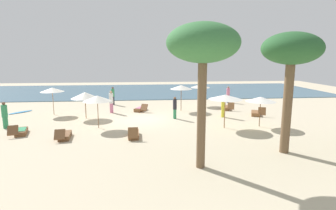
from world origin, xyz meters
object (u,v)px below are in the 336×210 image
Objects in this scene: person_3 at (223,106)px; surfboard at (21,112)px; lounger_1 at (256,113)px; lounger_5 at (141,109)px; lounger_0 at (64,136)px; umbrella_0 at (52,90)px; umbrella_1 at (261,99)px; lounger_2 at (226,108)px; person_0 at (175,107)px; umbrella_3 at (225,97)px; lounger_3 at (21,131)px; umbrella_5 at (85,95)px; person_1 at (228,94)px; person_4 at (111,102)px; person_5 at (5,115)px; person_2 at (113,96)px; umbrella_4 at (200,86)px; umbrella_2 at (97,98)px; palm_2 at (203,46)px; umbrella_6 at (181,87)px; palm_1 at (291,52)px; lounger_4 at (134,134)px.

surfboard is at bearing 168.63° from person_3.
lounger_5 is (-9.24, 2.63, 0.00)m from lounger_1.
lounger_1 is (13.62, 5.07, 0.00)m from lounger_0.
umbrella_0 is 15.95m from umbrella_1.
lounger_2 is 5.96m from person_0.
umbrella_3 is 1.24× the size of lounger_3.
umbrella_3 is at bearing -22.52° from surfboard.
umbrella_1 is 0.97× the size of umbrella_5.
person_1 is at bearing 69.48° from person_3.
person_5 is at bearing -145.13° from person_4.
umbrella_0 is 0.99× the size of umbrella_3.
umbrella_3 is 1.26× the size of person_2.
umbrella_0 is 1.15× the size of surfboard.
lounger_2 reaches higher than lounger_3.
person_0 is 0.88× the size of surfboard.
person_0 is 13.18m from surfboard.
lounger_0 is 5.29m from person_5.
umbrella_4 reaches higher than person_2.
umbrella_4 reaches higher than surfboard.
person_1 reaches higher than surfboard.
umbrella_2 is 1.21× the size of lounger_3.
umbrella_2 is at bearing -157.39° from person_0.
lounger_3 is at bearing -166.22° from umbrella_2.
palm_2 is 18.70m from surfboard.
umbrella_6 reaches higher than umbrella_1.
umbrella_5 is 1.13× the size of person_4.
palm_1 is (9.88, -5.63, 2.89)m from umbrella_2.
palm_1 reaches higher than umbrella_2.
lounger_0 reaches higher than surfboard.
lounger_1 is at bearing 28.27° from lounger_4.
palm_2 reaches higher than lounger_5.
lounger_0 is at bearing -54.20° from surfboard.
umbrella_6 is 6.05m from person_4.
lounger_1 reaches higher than lounger_5.
lounger_0 is at bearing -147.53° from lounger_2.
umbrella_1 is at bearing -95.19° from person_1.
person_5 is 0.92× the size of surfboard.
person_1 is (-0.36, 6.22, 0.67)m from lounger_1.
umbrella_0 is 1.23× the size of lounger_5.
umbrella_5 is 2.71m from person_4.
lounger_3 is at bearing -149.36° from umbrella_6.
umbrella_4 is 1.10× the size of person_4.
umbrella_4 is 0.91× the size of umbrella_6.
lounger_3 reaches higher than surfboard.
person_2 is 10.41m from person_5.
umbrella_1 is 5.89m from palm_1.
lounger_4 is 9.44m from palm_1.
lounger_2 is (11.77, 2.34, -1.60)m from umbrella_5.
lounger_2 is 14.31m from palm_2.
umbrella_0 is 16.50m from lounger_1.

